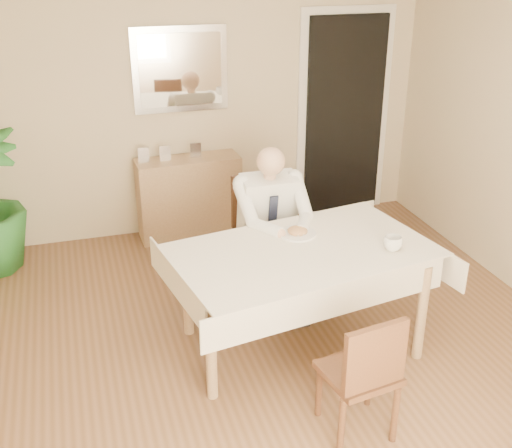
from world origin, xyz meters
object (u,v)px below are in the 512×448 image
object	(u,v)px
chair_far	(263,226)
sideboard	(189,197)
seated_man	(274,223)
coffee_mug	(393,243)
chair_near	(365,372)
dining_table	(302,261)

from	to	relation	value
chair_far	sideboard	distance (m)	1.21
chair_far	sideboard	size ratio (longest dim) A/B	0.98
seated_man	sideboard	world-z (taller)	seated_man
seated_man	coffee_mug	size ratio (longest dim) A/B	10.05
chair_near	seated_man	size ratio (longest dim) A/B	0.65
dining_table	sideboard	xyz separation A→B (m)	(-0.37, 2.03, -0.29)
coffee_mug	sideboard	distance (m)	2.44
coffee_mug	sideboard	bearing A→B (deg)	112.81
chair_far	seated_man	size ratio (longest dim) A/B	0.75
chair_near	seated_man	bearing A→B (deg)	81.50
seated_man	sideboard	distance (m)	1.52
dining_table	coffee_mug	xyz separation A→B (m)	(0.56, -0.18, 0.13)
dining_table	coffee_mug	bearing A→B (deg)	-27.62
dining_table	seated_man	size ratio (longest dim) A/B	1.51
dining_table	seated_man	xyz separation A→B (m)	(-0.00, 0.59, 0.02)
coffee_mug	sideboard	size ratio (longest dim) A/B	0.13
seated_man	coffee_mug	bearing A→B (deg)	-54.01
chair_near	sideboard	xyz separation A→B (m)	(-0.39, 2.98, -0.07)
chair_near	coffee_mug	bearing A→B (deg)	45.54
seated_man	sideboard	bearing A→B (deg)	104.37
dining_table	chair_near	size ratio (longest dim) A/B	2.32
chair_far	chair_near	world-z (taller)	chair_far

